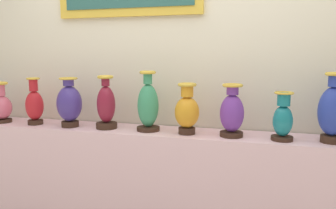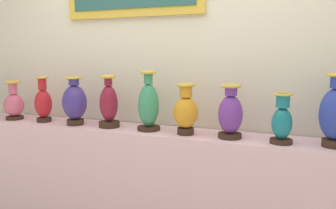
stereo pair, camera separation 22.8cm
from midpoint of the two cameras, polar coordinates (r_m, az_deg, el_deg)
The scene contains 11 objects.
display_shelf at distance 2.48m, azimuth 2.74°, elevation -16.36°, with size 3.46×0.35×1.04m, color beige.
back_wall at distance 2.48m, azimuth 4.53°, elevation 9.10°, with size 5.60×0.14×3.16m.
vase_rose at distance 2.95m, azimuth -22.84°, elevation 0.11°, with size 0.15×0.15×0.32m.
vase_crimson at distance 2.75m, azimuth -18.34°, elevation 0.25°, with size 0.13×0.13×0.35m.
vase_indigo at distance 2.56m, azimuth -13.24°, elevation 0.36°, with size 0.18×0.18×0.36m.
vase_burgundy at distance 2.43m, azimuth -7.46°, elevation -0.07°, with size 0.15×0.15×0.38m.
vase_jade at distance 2.31m, azimuth -0.54°, elevation -0.15°, with size 0.16×0.16×0.42m.
vase_amber at distance 2.20m, azimuth 6.01°, elevation -1.13°, with size 0.16×0.16×0.34m.
vase_violet at distance 2.15m, azimuth 13.61°, elevation -1.61°, with size 0.15×0.15×0.34m.
vase_teal at distance 2.12m, azimuth 21.84°, elevation -2.70°, with size 0.13×0.13×0.30m.
vase_cobalt at distance 2.15m, azimuth 29.35°, elevation -1.40°, with size 0.17×0.17×0.42m.
Camera 2 is at (0.81, -2.11, 1.55)m, focal length 35.71 mm.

